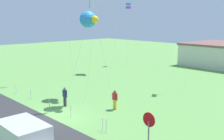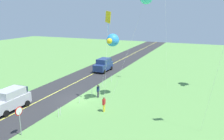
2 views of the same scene
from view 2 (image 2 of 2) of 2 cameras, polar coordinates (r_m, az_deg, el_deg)
name	(u,v)px [view 2 (image 2 of 2)]	position (r m, az deg, el deg)	size (l,w,h in m)	color
ground_plane	(78,100)	(27.65, -8.56, -7.47)	(120.00, 120.00, 0.10)	#60994C
asphalt_road	(50,95)	(29.84, -15.15, -6.09)	(120.00, 7.00, 0.00)	#2D2D30
road_centre_stripe	(50,95)	(29.83, -15.15, -6.08)	(120.00, 0.16, 0.00)	#E5E04C
car_suv_foreground	(10,99)	(26.59, -24.08, -6.70)	(4.40, 2.12, 2.24)	#B7B7BC
car_parked_west_far	(103,65)	(40.36, -2.17, 1.30)	(4.40, 2.12, 2.24)	navy
stop_sign	(19,115)	(20.68, -22.11, -10.41)	(0.76, 0.08, 2.56)	gray
person_adult_near	(104,104)	(23.96, -2.02, -8.41)	(0.58, 0.22, 1.60)	yellow
person_adult_companion	(98,91)	(27.88, -3.49, -5.15)	(0.58, 0.22, 1.60)	#3F3F47
kite_red_low	(108,19)	(24.50, -1.00, 12.62)	(2.65, 1.02, 10.26)	silver
kite_blue_mid	(112,40)	(25.06, 0.12, 7.45)	(1.90, 2.86, 7.84)	silver
fence_post_0	(111,79)	(34.31, -0.14, -2.18)	(0.05, 0.05, 0.90)	silver
fence_post_1	(103,84)	(31.68, -2.32, -3.57)	(0.05, 0.05, 0.90)	silver
fence_post_2	(92,91)	(28.97, -5.06, -5.31)	(0.05, 0.05, 0.90)	silver
fence_post_3	(79,99)	(26.51, -8.19, -7.26)	(0.05, 0.05, 0.90)	silver
fence_post_4	(61,111)	(23.79, -12.71, -10.02)	(0.05, 0.05, 0.90)	silver
fence_post_5	(58,113)	(23.53, -13.22, -10.32)	(0.05, 0.05, 0.90)	silver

